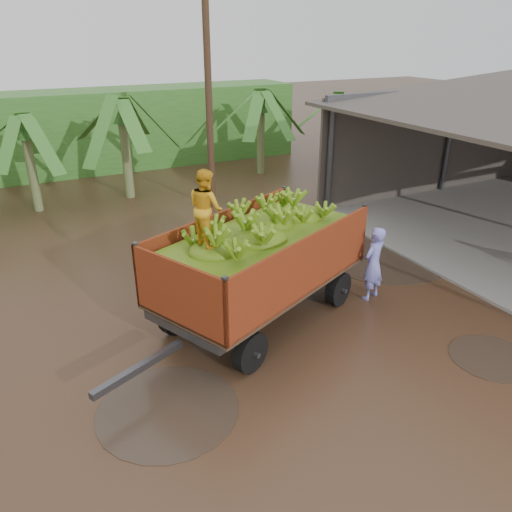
% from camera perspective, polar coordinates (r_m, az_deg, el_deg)
% --- Properties ---
extents(ground, '(100.00, 100.00, 0.00)m').
position_cam_1_polar(ground, '(11.55, 2.39, -7.32)').
color(ground, black).
rests_on(ground, ground).
extents(hedge_north, '(22.00, 3.00, 3.60)m').
position_cam_1_polar(hedge_north, '(25.06, -20.61, 13.07)').
color(hedge_north, '#2D661E').
rests_on(hedge_north, ground).
extents(banana_trailer, '(6.88, 4.23, 3.78)m').
position_cam_1_polar(banana_trailer, '(10.91, 0.51, -0.32)').
color(banana_trailer, '#A83718').
rests_on(banana_trailer, ground).
extents(man_blue, '(0.78, 0.63, 1.86)m').
position_cam_1_polar(man_blue, '(12.37, 13.25, -0.84)').
color(man_blue, '#797CDC').
rests_on(man_blue, ground).
extents(utility_pole, '(1.20, 0.24, 8.46)m').
position_cam_1_polar(utility_pole, '(18.09, -5.47, 18.63)').
color(utility_pole, '#47301E').
rests_on(utility_pole, ground).
extents(banana_plants, '(24.48, 20.94, 3.93)m').
position_cam_1_polar(banana_plants, '(15.98, -25.04, 6.50)').
color(banana_plants, '#2D661E').
rests_on(banana_plants, ground).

